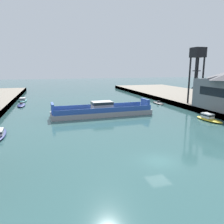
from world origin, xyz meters
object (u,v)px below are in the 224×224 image
Objects in this scene: moored_boat_mid_left at (158,103)px; crane_tower at (197,61)px; chain_ferry at (102,111)px; moored_boat_near_left at (23,100)px; moored_boat_near_right at (21,105)px; moored_boat_mid_right at (208,118)px.

moored_boat_mid_left is 0.41× the size of crane_tower.
moored_boat_near_left is at bearing 125.32° from chain_ferry.
chain_ferry is at bearing -151.52° from moored_boat_mid_left.
moored_boat_near_right is 0.49× the size of crane_tower.
crane_tower reaches higher than moored_boat_mid_right.
moored_boat_near_right is at bearing -86.50° from moored_boat_near_left.
chain_ferry reaches higher than moored_boat_near_right.
chain_ferry is at bearing -177.69° from crane_tower.
moored_boat_near_right is 1.22× the size of moored_boat_mid_left.
crane_tower is (5.56, 12.23, 11.80)m from moored_boat_mid_right.
moored_boat_near_right is at bearing 136.27° from chain_ferry.
chain_ferry is 23.03m from moored_boat_mid_left.
moored_boat_near_right is 49.42m from crane_tower.
chain_ferry is at bearing -54.68° from moored_boat_near_left.
moored_boat_near_left is 43.53m from moored_boat_mid_left.
moored_boat_near_right is (-19.25, 18.41, -0.73)m from chain_ferry.
moored_boat_near_left is at bearing 149.20° from crane_tower.
chain_ferry is 3.42× the size of moored_boat_mid_right.
moored_boat_mid_right is at bearing -114.47° from crane_tower.
moored_boat_mid_right is at bearing -90.99° from moored_boat_mid_left.
moored_boat_mid_left is at bearing -10.67° from moored_boat_near_right.
moored_boat_mid_left is (40.06, -17.01, -0.20)m from moored_boat_near_left.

